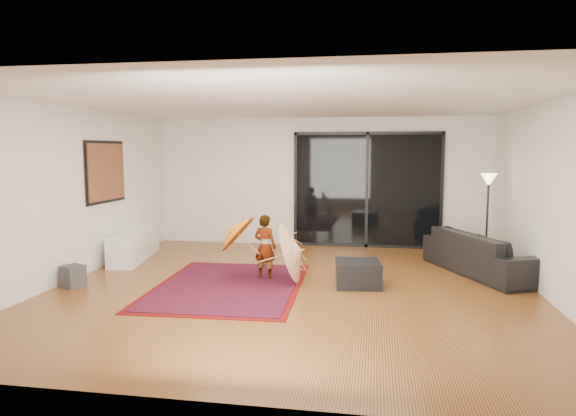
% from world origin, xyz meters
% --- Properties ---
extents(floor, '(7.00, 7.00, 0.00)m').
position_xyz_m(floor, '(0.00, 0.00, 0.00)').
color(floor, brown).
rests_on(floor, ground).
extents(ceiling, '(7.00, 7.00, 0.00)m').
position_xyz_m(ceiling, '(0.00, 0.00, 2.70)').
color(ceiling, white).
rests_on(ceiling, wall_back).
extents(wall_back, '(7.00, 0.00, 7.00)m').
position_xyz_m(wall_back, '(0.00, 3.50, 1.35)').
color(wall_back, silver).
rests_on(wall_back, floor).
extents(wall_front, '(7.00, 0.00, 7.00)m').
position_xyz_m(wall_front, '(0.00, -3.50, 1.35)').
color(wall_front, silver).
rests_on(wall_front, floor).
extents(wall_left, '(0.00, 7.00, 7.00)m').
position_xyz_m(wall_left, '(-3.50, 0.00, 1.35)').
color(wall_left, silver).
rests_on(wall_left, floor).
extents(wall_right, '(0.00, 7.00, 7.00)m').
position_xyz_m(wall_right, '(3.50, 0.00, 1.35)').
color(wall_right, silver).
rests_on(wall_right, floor).
extents(sliding_door, '(3.06, 0.07, 2.40)m').
position_xyz_m(sliding_door, '(1.00, 3.47, 1.20)').
color(sliding_door, black).
rests_on(sliding_door, wall_back).
extents(painting, '(0.04, 1.28, 1.08)m').
position_xyz_m(painting, '(-3.46, 1.00, 1.65)').
color(painting, black).
rests_on(painting, wall_left).
extents(media_console, '(0.78, 1.91, 0.52)m').
position_xyz_m(media_console, '(-3.25, 1.54, 0.26)').
color(media_console, white).
rests_on(media_console, floor).
extents(speaker, '(0.37, 0.37, 0.32)m').
position_xyz_m(speaker, '(-3.25, -0.46, 0.16)').
color(speaker, '#424244').
rests_on(speaker, floor).
extents(persian_rug, '(2.23, 3.05, 0.02)m').
position_xyz_m(persian_rug, '(-0.97, -0.05, 0.01)').
color(persian_rug, '#5A0807').
rests_on(persian_rug, floor).
extents(sofa, '(1.80, 2.53, 0.69)m').
position_xyz_m(sofa, '(2.95, 1.42, 0.34)').
color(sofa, black).
rests_on(sofa, floor).
extents(ottoman, '(0.72, 0.72, 0.37)m').
position_xyz_m(ottoman, '(0.94, 0.31, 0.19)').
color(ottoman, black).
rests_on(ottoman, floor).
extents(floor_lamp, '(0.28, 0.28, 1.62)m').
position_xyz_m(floor_lamp, '(3.10, 2.02, 1.28)').
color(floor_lamp, black).
rests_on(floor_lamp, floor).
extents(child, '(0.43, 0.34, 1.03)m').
position_xyz_m(child, '(-0.53, 0.49, 0.51)').
color(child, '#999999').
rests_on(child, floor).
extents(parasol_orange, '(0.62, 0.74, 0.84)m').
position_xyz_m(parasol_orange, '(-1.08, 0.44, 0.73)').
color(parasol_orange, orange).
rests_on(parasol_orange, child).
extents(parasol_white, '(0.53, 0.95, 0.96)m').
position_xyz_m(parasol_white, '(0.07, 0.34, 0.50)').
color(parasol_white, silver).
rests_on(parasol_white, floor).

